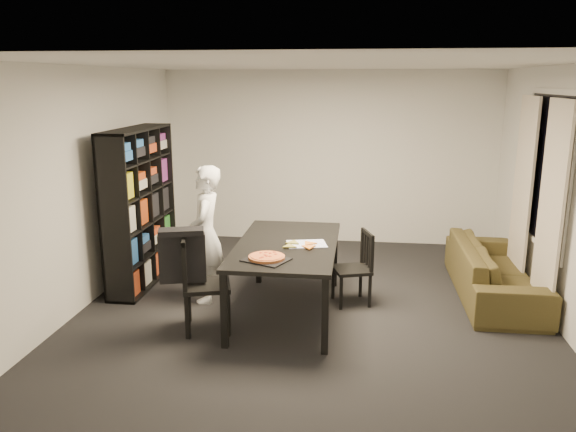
# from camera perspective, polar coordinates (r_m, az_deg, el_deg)

# --- Properties ---
(room) EXTENTS (5.01, 5.51, 2.61)m
(room) POSITION_cam_1_polar(r_m,az_deg,el_deg) (5.87, 2.60, 2.36)
(room) COLOR black
(room) RESTS_ON ground
(window_pane) EXTENTS (0.02, 1.40, 1.60)m
(window_pane) POSITION_cam_1_polar(r_m,az_deg,el_deg) (6.71, 24.81, 4.28)
(window_pane) COLOR black
(window_pane) RESTS_ON room
(window_frame) EXTENTS (0.03, 1.52, 1.72)m
(window_frame) POSITION_cam_1_polar(r_m,az_deg,el_deg) (6.71, 24.77, 4.28)
(window_frame) COLOR white
(window_frame) RESTS_ON room
(curtain_left) EXTENTS (0.03, 0.70, 2.25)m
(curtain_left) POSITION_cam_1_polar(r_m,az_deg,el_deg) (6.26, 25.12, 0.38)
(curtain_left) COLOR beige
(curtain_left) RESTS_ON room
(curtain_right) EXTENTS (0.03, 0.70, 2.25)m
(curtain_right) POSITION_cam_1_polar(r_m,az_deg,el_deg) (7.23, 22.71, 2.26)
(curtain_right) COLOR beige
(curtain_right) RESTS_ON room
(bookshelf) EXTENTS (0.35, 1.50, 1.90)m
(bookshelf) POSITION_cam_1_polar(r_m,az_deg,el_deg) (7.02, -14.80, 0.88)
(bookshelf) COLOR black
(bookshelf) RESTS_ON room
(dining_table) EXTENTS (1.04, 1.87, 0.78)m
(dining_table) POSITION_cam_1_polar(r_m,az_deg,el_deg) (5.91, -0.13, -3.43)
(dining_table) COLOR black
(dining_table) RESTS_ON room
(chair_left) EXTENTS (0.56, 0.56, 0.98)m
(chair_left) POSITION_cam_1_polar(r_m,az_deg,el_deg) (5.63, -9.24, -6.13)
(chair_left) COLOR black
(chair_left) RESTS_ON room
(chair_right) EXTENTS (0.48, 0.48, 0.82)m
(chair_right) POSITION_cam_1_polar(r_m,az_deg,el_deg) (6.31, 7.19, -4.72)
(chair_right) COLOR black
(chair_right) RESTS_ON room
(draped_jacket) EXTENTS (0.47, 0.30, 0.54)m
(draped_jacket) POSITION_cam_1_polar(r_m,az_deg,el_deg) (5.56, -10.71, -3.76)
(draped_jacket) COLOR black
(draped_jacket) RESTS_ON chair_left
(person) EXTENTS (0.43, 0.60, 1.54)m
(person) POSITION_cam_1_polar(r_m,az_deg,el_deg) (6.34, -8.34, -1.84)
(person) COLOR white
(person) RESTS_ON room
(baking_tray) EXTENTS (0.50, 0.46, 0.01)m
(baking_tray) POSITION_cam_1_polar(r_m,az_deg,el_deg) (5.35, -2.23, -4.45)
(baking_tray) COLOR black
(baking_tray) RESTS_ON dining_table
(pepperoni_pizza) EXTENTS (0.35, 0.35, 0.03)m
(pepperoni_pizza) POSITION_cam_1_polar(r_m,az_deg,el_deg) (5.36, -2.18, -4.18)
(pepperoni_pizza) COLOR #AD5C32
(pepperoni_pizza) RESTS_ON dining_table
(kitchen_towel) EXTENTS (0.46, 0.39, 0.01)m
(kitchen_towel) POSITION_cam_1_polar(r_m,az_deg,el_deg) (5.86, 1.90, -2.86)
(kitchen_towel) COLOR white
(kitchen_towel) RESTS_ON dining_table
(pizza_slices) EXTENTS (0.39, 0.34, 0.01)m
(pizza_slices) POSITION_cam_1_polar(r_m,az_deg,el_deg) (5.79, 1.21, -2.93)
(pizza_slices) COLOR #C5843D
(pizza_slices) RESTS_ON dining_table
(sofa) EXTENTS (0.81, 2.07, 0.61)m
(sofa) POSITION_cam_1_polar(r_m,az_deg,el_deg) (6.93, 20.23, -5.24)
(sofa) COLOR #3C2F18
(sofa) RESTS_ON room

